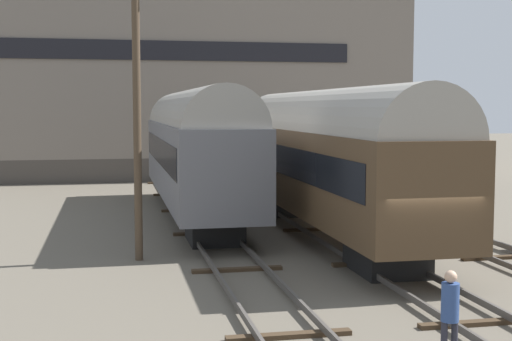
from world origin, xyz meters
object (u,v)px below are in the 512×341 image
at_px(train_car_grey, 195,145).
at_px(train_car_brown, 328,154).
at_px(person_worker, 450,309).
at_px(utility_pole, 137,98).

distance_m(train_car_grey, train_car_brown, 6.78).
height_order(train_car_brown, person_worker, train_car_brown).
xyz_separation_m(train_car_brown, person_worker, (-1.71, -12.87, -1.94)).
xyz_separation_m(train_car_grey, utility_pole, (-2.68, -8.01, 1.84)).
height_order(train_car_grey, person_worker, train_car_grey).
bearing_deg(train_car_brown, train_car_grey, 127.47).
distance_m(person_worker, utility_pole, 12.06).
xyz_separation_m(train_car_grey, train_car_brown, (4.12, -5.38, -0.08)).
relative_size(person_worker, utility_pole, 0.19).
relative_size(train_car_grey, person_worker, 9.78).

